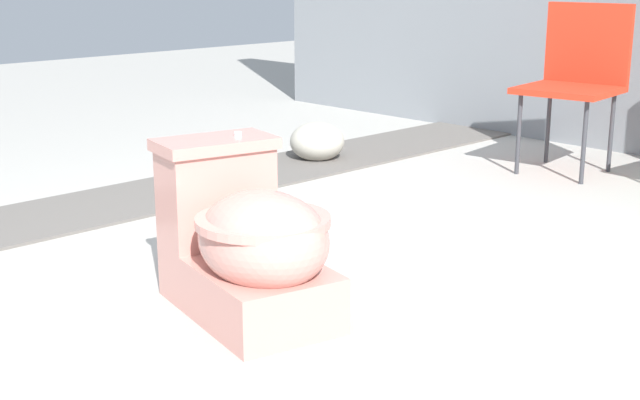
% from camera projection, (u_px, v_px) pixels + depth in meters
% --- Properties ---
extents(ground_plane, '(14.00, 14.00, 0.00)m').
position_uv_depth(ground_plane, '(275.00, 293.00, 2.87)').
color(ground_plane, '#A8A59E').
extents(gravel_strip, '(0.56, 8.00, 0.01)m').
position_uv_depth(gravel_strip, '(170.00, 192.00, 4.11)').
color(gravel_strip, '#605B56').
rests_on(gravel_strip, ground).
extents(toilet, '(0.70, 0.50, 0.52)m').
position_uv_depth(toilet, '(248.00, 244.00, 2.64)').
color(toilet, tan).
rests_on(toilet, ground).
extents(folding_chair_left, '(0.49, 0.49, 0.83)m').
position_uv_depth(folding_chair_left, '(578.00, 69.00, 4.45)').
color(folding_chair_left, red).
rests_on(folding_chair_left, ground).
extents(boulder_near, '(0.42, 0.42, 0.21)m').
position_uv_depth(boulder_near, '(317.00, 141.00, 4.76)').
color(boulder_near, '#ADA899').
rests_on(boulder_near, ground).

